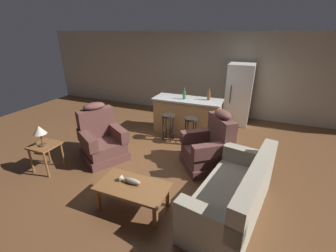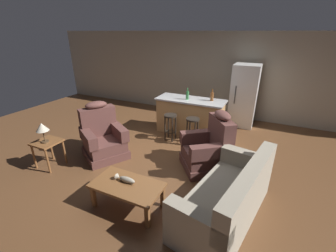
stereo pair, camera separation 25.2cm
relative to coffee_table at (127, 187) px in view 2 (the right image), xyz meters
name	(u,v)px [view 2 (the right image)]	position (x,y,z in m)	size (l,w,h in m)	color
ground_plane	(169,155)	(-0.12, 1.74, -0.36)	(12.00, 12.00, 0.00)	brown
back_wall	(210,75)	(-0.12, 4.86, 0.94)	(12.00, 0.05, 2.60)	#A89E89
coffee_table	(127,187)	(0.00, 0.00, 0.00)	(1.10, 0.60, 0.42)	brown
fish_figurine	(125,179)	(-0.06, 0.04, 0.10)	(0.34, 0.10, 0.10)	#4C3823
couch	(229,198)	(1.47, 0.45, -0.02)	(1.18, 2.02, 0.94)	#9E937F
recliner_near_lamp	(103,138)	(-1.42, 1.12, 0.06)	(1.16, 1.16, 1.20)	brown
recliner_near_island	(209,149)	(0.83, 1.63, 0.06)	(1.18, 1.18, 1.20)	brown
end_table	(48,146)	(-2.13, 0.29, 0.10)	(0.48, 0.48, 0.56)	brown
table_lamp	(42,128)	(-2.11, 0.25, 0.50)	(0.24, 0.24, 0.41)	#4C3823
kitchen_island	(190,116)	(-0.12, 3.09, 0.11)	(1.80, 0.70, 0.95)	#AD7F4C
bar_stool_left	(170,123)	(-0.41, 2.46, 0.11)	(0.32, 0.32, 0.68)	black
bar_stool_right	(192,126)	(0.18, 2.46, 0.11)	(0.32, 0.32, 0.68)	black
refrigerator	(244,96)	(1.06, 4.29, 0.52)	(0.70, 0.69, 1.76)	white
bottle_tall_green	(212,96)	(0.42, 3.18, 0.70)	(0.08, 0.08, 0.30)	brown
bottle_short_amber	(187,95)	(-0.19, 3.03, 0.70)	(0.08, 0.08, 0.30)	#2D6B38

